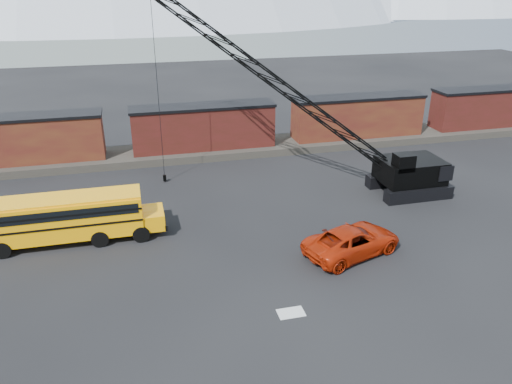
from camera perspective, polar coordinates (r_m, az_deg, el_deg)
ground at (r=29.69m, az=0.68°, el=-9.27°), size 160.00×160.00×0.00m
gravel_berm at (r=49.15m, az=-5.91°, el=4.73°), size 120.00×5.00×0.70m
boxcar_west_near at (r=48.94m, az=-24.96°, el=5.51°), size 13.70×3.10×4.17m
boxcar_mid at (r=48.43m, az=-6.03°, el=7.43°), size 13.70×3.10×4.17m
boxcar_east_near at (r=52.99m, az=11.52°, el=8.50°), size 13.70×3.10×4.17m
boxcar_east_far at (r=61.51m, az=25.30°, el=8.79°), size 13.70×3.10×4.17m
snow_patch at (r=26.67m, az=4.02°, el=-13.60°), size 1.40×0.90×0.02m
school_bus at (r=34.34m, az=-20.67°, el=-2.69°), size 11.65×2.65×3.19m
red_pickup at (r=31.77m, az=10.95°, el=-5.50°), size 7.06×4.86×1.79m
maroon_suv at (r=32.51m, az=11.84°, el=-5.32°), size 4.65×1.91×1.35m
crawler_crane at (r=38.62m, az=2.19°, el=12.51°), size 22.08×9.60×15.70m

